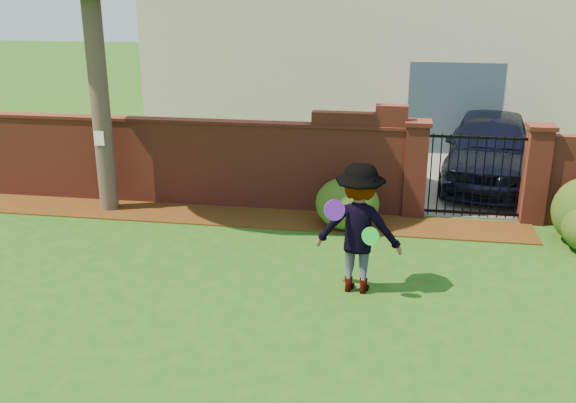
% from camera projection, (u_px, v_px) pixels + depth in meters
% --- Properties ---
extents(ground, '(80.00, 80.00, 0.01)m').
position_uv_depth(ground, '(248.00, 301.00, 9.21)').
color(ground, '#215014').
rests_on(ground, ground).
extents(mulch_bed, '(11.10, 1.08, 0.03)m').
position_uv_depth(mulch_bed, '(238.00, 217.00, 12.46)').
color(mulch_bed, '#3E220B').
rests_on(mulch_bed, ground).
extents(brick_wall, '(8.70, 0.31, 2.16)m').
position_uv_depth(brick_wall, '(193.00, 160.00, 12.95)').
color(brick_wall, maroon).
rests_on(brick_wall, ground).
extents(pillar_left, '(0.50, 0.50, 1.88)m').
position_uv_depth(pillar_left, '(415.00, 168.00, 12.27)').
color(pillar_left, maroon).
rests_on(pillar_left, ground).
extents(pillar_right, '(0.50, 0.50, 1.88)m').
position_uv_depth(pillar_right, '(536.00, 174.00, 11.93)').
color(pillar_right, maroon).
rests_on(pillar_right, ground).
extents(iron_gate, '(1.78, 0.03, 1.60)m').
position_uv_depth(iron_gate, '(474.00, 176.00, 12.13)').
color(iron_gate, black).
rests_on(iron_gate, ground).
extents(driveway, '(3.20, 8.00, 0.01)m').
position_uv_depth(driveway, '(454.00, 164.00, 16.14)').
color(driveway, slate).
rests_on(driveway, ground).
extents(house, '(12.40, 6.40, 6.30)m').
position_uv_depth(house, '(366.00, 23.00, 19.24)').
color(house, beige).
rests_on(house, ground).
extents(car, '(2.60, 4.94, 1.60)m').
position_uv_depth(car, '(490.00, 151.00, 14.16)').
color(car, black).
rests_on(car, ground).
extents(paper_notice, '(0.20, 0.01, 0.28)m').
position_uv_depth(paper_notice, '(99.00, 138.00, 12.27)').
color(paper_notice, white).
rests_on(paper_notice, tree).
extents(shrub_left, '(1.17, 1.17, 0.96)m').
position_uv_depth(shrub_left, '(347.00, 203.00, 11.79)').
color(shrub_left, '#214514').
rests_on(shrub_left, ground).
extents(man, '(1.32, 0.86, 1.93)m').
position_uv_depth(man, '(358.00, 229.00, 9.21)').
color(man, gray).
rests_on(man, ground).
extents(frisbee_purple, '(0.31, 0.19, 0.30)m').
position_uv_depth(frisbee_purple, '(334.00, 210.00, 8.93)').
color(frisbee_purple, purple).
rests_on(frisbee_purple, man).
extents(frisbee_green, '(0.27, 0.15, 0.26)m').
position_uv_depth(frisbee_green, '(371.00, 236.00, 8.92)').
color(frisbee_green, green).
rests_on(frisbee_green, man).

